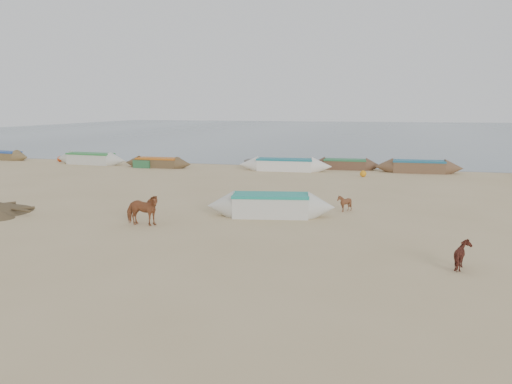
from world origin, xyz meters
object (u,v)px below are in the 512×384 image
cow_adult (142,210)px  calf_right (464,256)px  near_canoe (271,205)px  calf_front (344,203)px

cow_adult → calf_right: 12.11m
calf_right → near_canoe: near_canoe is taller
cow_adult → calf_front: 9.09m
calf_front → near_canoe: bearing=-67.6°
cow_adult → calf_right: cow_adult is taller
cow_adult → calf_front: (7.72, 4.80, -0.25)m
calf_front → calf_right: bearing=20.0°
near_canoe → cow_adult: bearing=-158.0°
cow_adult → calf_right: (11.81, -2.66, -0.22)m
cow_adult → near_canoe: (4.66, 2.95, -0.14)m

